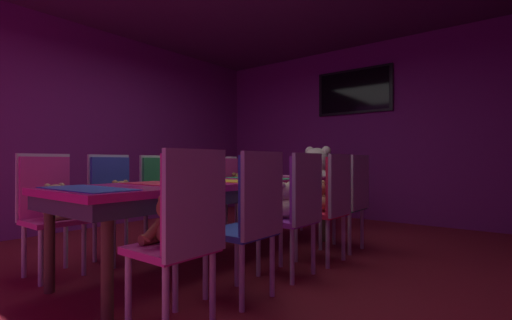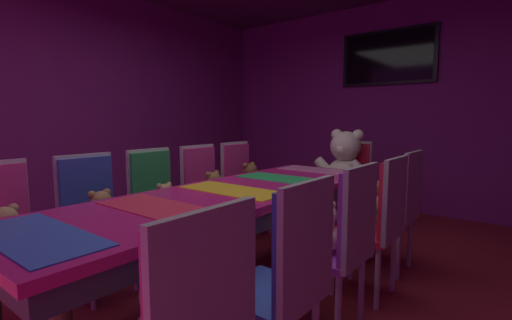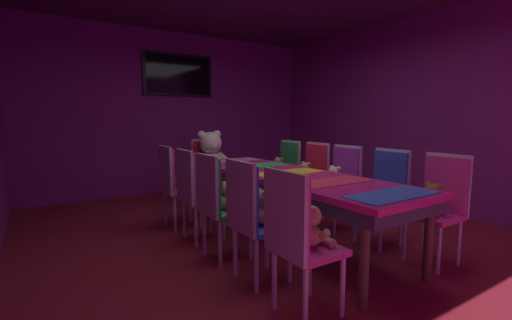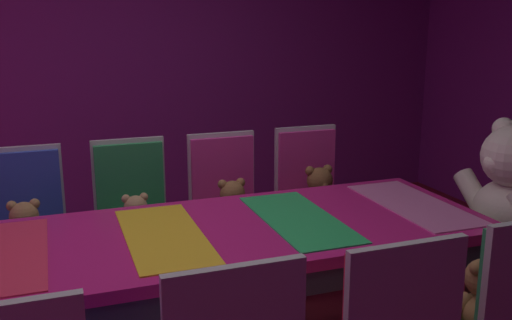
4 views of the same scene
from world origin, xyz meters
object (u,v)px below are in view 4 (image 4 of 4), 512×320
Objects in this scene: chair_right_4 at (510,314)px; teddy_right_4 at (481,299)px; teddy_left_2 at (136,221)px; chair_left_3 at (226,199)px; chair_left_2 at (133,208)px; chair_left_1 at (26,221)px; banquet_table at (164,254)px; teddy_left_1 at (26,232)px; teddy_left_3 at (233,208)px; king_teddy_bear at (508,193)px; chair_left_4 at (309,189)px; teddy_left_4 at (320,195)px.

teddy_right_4 is at bearing 0.00° from chair_right_4.
chair_left_3 is (-0.13, 0.55, 0.03)m from teddy_left_2.
chair_left_1 is at bearing -88.30° from chair_left_2.
chair_left_2 reaches higher than banquet_table.
teddy_left_3 is at bearing 90.43° from teddy_left_1.
chair_left_1 is at bearing 47.68° from teddy_right_4.
king_teddy_bear reaches higher than banquet_table.
chair_left_4 is 1.00× the size of chair_right_4.
banquet_table is 0.88m from teddy_left_3.
banquet_table is 2.99× the size of chair_left_2.
teddy_right_4 is at bearing 50.50° from teddy_left_1.
chair_left_4 is at bearing 91.86° from chair_left_3.
chair_left_1 is 1.67m from teddy_left_4.
chair_right_4 is at bearing 35.76° from teddy_left_2.
teddy_left_1 is 0.31× the size of chair_left_3.
teddy_left_1 is at bearing -82.16° from chair_left_3.
teddy_left_4 is at bearing -43.73° from king_teddy_bear.
teddy_left_2 is 0.28× the size of chair_left_3.
teddy_left_1 is at bearing -89.15° from teddy_left_4.
teddy_left_1 is 2.26m from chair_right_4.
chair_left_3 reaches higher than teddy_right_4.
chair_left_1 is 1.00× the size of chair_left_4.
teddy_left_3 is 1.50m from king_teddy_bear.
teddy_right_4 is at bearing 42.27° from king_teddy_bear.
chair_left_2 is at bearing 91.70° from chair_left_1.
chair_left_2 is at bearing -96.99° from teddy_left_4.
king_teddy_bear is (0.00, 1.84, 0.08)m from banquet_table.
chair_left_3 is (-0.85, 0.53, -0.06)m from banquet_table.
chair_right_4 reaches higher than banquet_table.
teddy_right_4 is 0.45× the size of king_teddy_bear.
teddy_left_4 is at bearing 77.16° from chair_left_3.
chair_left_4 reaches higher than teddy_left_2.
teddy_right_4 is (1.53, 0.56, -0.01)m from chair_left_3.
chair_right_4 is (1.55, 0.00, 0.00)m from teddy_left_4.
teddy_left_3 is at bearing -88.33° from teddy_left_4.
teddy_left_2 is 0.57m from chair_left_3.
chair_left_3 is 1.00× the size of chair_left_4.
king_teddy_bear is at bearing 46.27° from teddy_left_4.
chair_left_1 is 1.00× the size of chair_left_2.
chair_right_4 reaches higher than teddy_left_1.
chair_left_4 is (-0.02, 0.56, 0.00)m from chair_left_3.
teddy_left_1 is 1.68m from chair_left_4.
chair_left_4 and chair_right_4 have the same top height.
chair_left_3 is at bearing -88.14° from chair_left_4.
teddy_left_1 is at bearing -74.01° from chair_left_2.
chair_left_2 is 1.00× the size of chair_left_3.
chair_left_2 is at bearing 33.41° from chair_right_4.
banquet_table is 9.59× the size of teddy_left_1.
king_teddy_bear is (0.87, 0.75, 0.14)m from chair_left_4.
teddy_left_2 is 0.81× the size of teddy_left_4.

